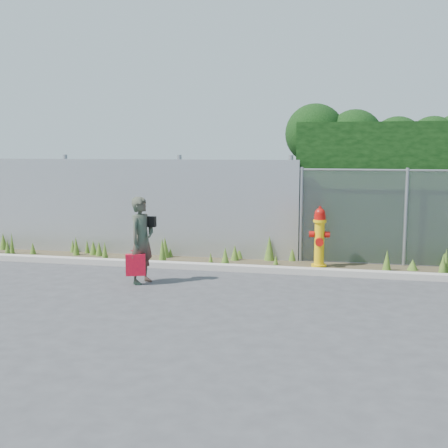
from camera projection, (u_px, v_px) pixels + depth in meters
ground at (224, 294)px, 9.50m from camera, size 80.00×80.00×0.00m
curb at (243, 268)px, 11.24m from camera, size 16.00×0.22×0.12m
weed_strip at (265, 258)px, 11.87m from camera, size 16.00×1.31×0.55m
corrugated_fence at (114, 207)px, 12.95m from camera, size 8.50×0.21×2.30m
fire_hydrant at (319, 238)px, 11.52m from camera, size 0.42×0.38×1.27m
woman at (142, 240)px, 10.18m from camera, size 0.54×0.67×1.58m
red_tote_bag at (136, 265)px, 10.07m from camera, size 0.35×0.13×0.46m
black_shoulder_bag at (149, 222)px, 10.25m from camera, size 0.26×0.11×0.19m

